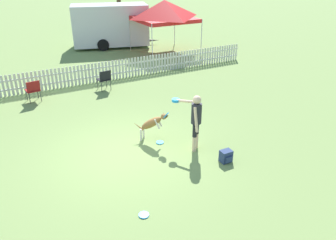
{
  "coord_description": "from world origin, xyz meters",
  "views": [
    {
      "loc": [
        -2.66,
        -7.33,
        4.73
      ],
      "look_at": [
        1.23,
        -0.11,
        0.77
      ],
      "focal_mm": 35.0,
      "sensor_mm": 36.0,
      "label": 1
    }
  ],
  "objects_px": {
    "frisbee_near_dog": "(144,215)",
    "canopy_tent_main": "(164,11)",
    "backpack_on_grass": "(226,156)",
    "folding_chair_green_right": "(104,78)",
    "frisbee_near_handler": "(160,142)",
    "handler_person": "(195,116)",
    "equipment_trailer": "(110,25)",
    "leaping_dog": "(152,123)",
    "folding_chair_center": "(33,89)"
  },
  "relations": [
    {
      "from": "frisbee_near_handler",
      "to": "frisbee_near_dog",
      "type": "relative_size",
      "value": 1.0
    },
    {
      "from": "leaping_dog",
      "to": "equipment_trailer",
      "type": "relative_size",
      "value": 0.19
    },
    {
      "from": "handler_person",
      "to": "folding_chair_center",
      "type": "distance_m",
      "value": 6.7
    },
    {
      "from": "folding_chair_center",
      "to": "canopy_tent_main",
      "type": "relative_size",
      "value": 0.27
    },
    {
      "from": "backpack_on_grass",
      "to": "canopy_tent_main",
      "type": "distance_m",
      "value": 11.97
    },
    {
      "from": "backpack_on_grass",
      "to": "folding_chair_green_right",
      "type": "xyz_separation_m",
      "value": [
        -1.06,
        6.65,
        0.35
      ]
    },
    {
      "from": "frisbee_near_handler",
      "to": "folding_chair_center",
      "type": "distance_m",
      "value": 5.72
    },
    {
      "from": "canopy_tent_main",
      "to": "equipment_trailer",
      "type": "xyz_separation_m",
      "value": [
        -2.22,
        2.82,
        -1.0
      ]
    },
    {
      "from": "frisbee_near_dog",
      "to": "backpack_on_grass",
      "type": "relative_size",
      "value": 0.67
    },
    {
      "from": "leaping_dog",
      "to": "canopy_tent_main",
      "type": "relative_size",
      "value": 0.32
    },
    {
      "from": "folding_chair_center",
      "to": "folding_chair_green_right",
      "type": "bearing_deg",
      "value": 171.89
    },
    {
      "from": "folding_chair_green_right",
      "to": "canopy_tent_main",
      "type": "distance_m",
      "value": 6.97
    },
    {
      "from": "frisbee_near_handler",
      "to": "folding_chair_green_right",
      "type": "height_order",
      "value": "folding_chair_green_right"
    },
    {
      "from": "handler_person",
      "to": "frisbee_near_handler",
      "type": "height_order",
      "value": "handler_person"
    },
    {
      "from": "leaping_dog",
      "to": "equipment_trailer",
      "type": "distance_m",
      "value": 12.38
    },
    {
      "from": "frisbee_near_dog",
      "to": "leaping_dog",
      "type": "bearing_deg",
      "value": 60.65
    },
    {
      "from": "leaping_dog",
      "to": "folding_chair_green_right",
      "type": "xyz_separation_m",
      "value": [
        0.15,
        4.75,
        -0.09
      ]
    },
    {
      "from": "folding_chair_center",
      "to": "equipment_trailer",
      "type": "xyz_separation_m",
      "value": [
        5.57,
        7.18,
        0.81
      ]
    },
    {
      "from": "frisbee_near_handler",
      "to": "canopy_tent_main",
      "type": "height_order",
      "value": "canopy_tent_main"
    },
    {
      "from": "handler_person",
      "to": "equipment_trailer",
      "type": "height_order",
      "value": "equipment_trailer"
    },
    {
      "from": "leaping_dog",
      "to": "folding_chair_center",
      "type": "distance_m",
      "value": 5.46
    },
    {
      "from": "folding_chair_green_right",
      "to": "canopy_tent_main",
      "type": "height_order",
      "value": "canopy_tent_main"
    },
    {
      "from": "leaping_dog",
      "to": "frisbee_near_handler",
      "type": "bearing_deg",
      "value": 84.69
    },
    {
      "from": "frisbee_near_dog",
      "to": "folding_chair_green_right",
      "type": "relative_size",
      "value": 0.26
    },
    {
      "from": "frisbee_near_handler",
      "to": "folding_chair_green_right",
      "type": "xyz_separation_m",
      "value": [
        0.01,
        4.94,
        0.49
      ]
    },
    {
      "from": "frisbee_near_dog",
      "to": "equipment_trailer",
      "type": "height_order",
      "value": "equipment_trailer"
    },
    {
      "from": "frisbee_near_handler",
      "to": "folding_chair_center",
      "type": "bearing_deg",
      "value": 118.43
    },
    {
      "from": "handler_person",
      "to": "backpack_on_grass",
      "type": "height_order",
      "value": "handler_person"
    },
    {
      "from": "canopy_tent_main",
      "to": "handler_person",
      "type": "bearing_deg",
      "value": -113.51
    },
    {
      "from": "folding_chair_green_right",
      "to": "handler_person",
      "type": "bearing_deg",
      "value": 91.09
    },
    {
      "from": "folding_chair_green_right",
      "to": "canopy_tent_main",
      "type": "relative_size",
      "value": 0.27
    },
    {
      "from": "frisbee_near_dog",
      "to": "canopy_tent_main",
      "type": "relative_size",
      "value": 0.07
    },
    {
      "from": "backpack_on_grass",
      "to": "equipment_trailer",
      "type": "bearing_deg",
      "value": 82.66
    },
    {
      "from": "backpack_on_grass",
      "to": "equipment_trailer",
      "type": "relative_size",
      "value": 0.06
    },
    {
      "from": "leaping_dog",
      "to": "folding_chair_green_right",
      "type": "bearing_deg",
      "value": -132.5
    },
    {
      "from": "handler_person",
      "to": "canopy_tent_main",
      "type": "distance_m",
      "value": 11.11
    },
    {
      "from": "frisbee_near_dog",
      "to": "folding_chair_green_right",
      "type": "bearing_deg",
      "value": 77.33
    },
    {
      "from": "frisbee_near_handler",
      "to": "handler_person",
      "type": "bearing_deg",
      "value": -47.51
    },
    {
      "from": "folding_chair_center",
      "to": "equipment_trailer",
      "type": "bearing_deg",
      "value": -134.53
    },
    {
      "from": "backpack_on_grass",
      "to": "canopy_tent_main",
      "type": "bearing_deg",
      "value": 70.08
    },
    {
      "from": "backpack_on_grass",
      "to": "leaping_dog",
      "type": "bearing_deg",
      "value": 122.54
    },
    {
      "from": "frisbee_near_dog",
      "to": "backpack_on_grass",
      "type": "distance_m",
      "value": 2.87
    },
    {
      "from": "backpack_on_grass",
      "to": "frisbee_near_handler",
      "type": "bearing_deg",
      "value": 122.2
    },
    {
      "from": "handler_person",
      "to": "frisbee_near_handler",
      "type": "relative_size",
      "value": 7.36
    },
    {
      "from": "folding_chair_center",
      "to": "canopy_tent_main",
      "type": "xyz_separation_m",
      "value": [
        7.8,
        4.36,
        1.82
      ]
    },
    {
      "from": "folding_chair_green_right",
      "to": "leaping_dog",
      "type": "bearing_deg",
      "value": 82.56
    },
    {
      "from": "frisbee_near_dog",
      "to": "canopy_tent_main",
      "type": "xyz_separation_m",
      "value": [
        6.76,
        11.91,
        2.3
      ]
    },
    {
      "from": "handler_person",
      "to": "leaping_dog",
      "type": "bearing_deg",
      "value": 90.43
    },
    {
      "from": "frisbee_near_handler",
      "to": "equipment_trailer",
      "type": "height_order",
      "value": "equipment_trailer"
    },
    {
      "from": "canopy_tent_main",
      "to": "frisbee_near_handler",
      "type": "bearing_deg",
      "value": -118.5
    }
  ]
}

